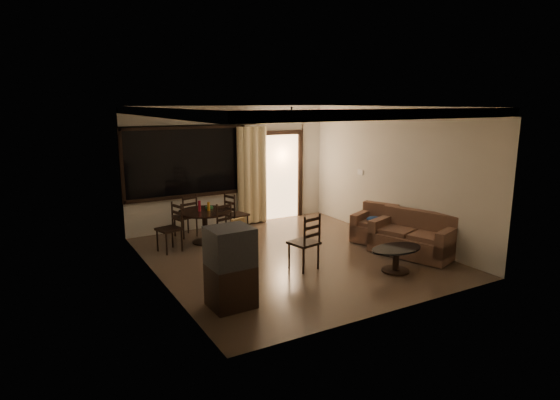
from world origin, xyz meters
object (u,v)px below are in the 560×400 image
dining_chair_south (231,237)px  dining_table (205,217)px  coffee_table (396,256)px  dining_chair_north (186,224)px  dining_chair_west (170,237)px  side_chair (304,253)px  armchair (375,227)px  dining_chair_east (236,222)px  sofa (414,238)px  tv_cabinet (231,267)px

dining_chair_south → dining_table: bearing=89.9°
dining_table → coffee_table: size_ratio=1.11×
dining_chair_south → dining_chair_north: (-0.42, 1.46, -0.02)m
dining_table → dining_chair_west: 0.88m
side_chair → armchair: bearing=-174.6°
dining_chair_east → dining_chair_south: 1.20m
dining_table → dining_chair_west: (-0.81, -0.22, -0.25)m
dining_table → dining_chair_east: size_ratio=1.14×
dining_table → dining_chair_north: size_ratio=1.14×
dining_chair_west → dining_chair_east: bearing=90.0°
sofa → armchair: sofa is taller
dining_chair_west → armchair: size_ratio=0.95×
dining_chair_east → dining_table: bearing=89.9°
dining_chair_south → armchair: size_ratio=0.95×
dining_chair_west → side_chair: side_chair is taller
dining_chair_west → coffee_table: 4.31m
dining_chair_east → coffee_table: size_ratio=0.97×
sofa → coffee_table: size_ratio=1.73×
dining_chair_west → tv_cabinet: size_ratio=0.81×
armchair → side_chair: (-2.20, -0.68, -0.02)m
dining_chair_east → armchair: dining_chair_east is taller
dining_table → dining_chair_north: 0.71m
dining_chair_north → armchair: bearing=130.5°
dining_chair_north → armchair: (3.34, -2.31, 0.03)m
tv_cabinet → dining_chair_south: bearing=64.4°
dining_chair_south → coffee_table: 3.16m
coffee_table → sofa: bearing=28.7°
dining_table → armchair: dining_table is taller
tv_cabinet → coffee_table: size_ratio=1.20×
dining_chair_north → dining_chair_west: bearing=39.5°
tv_cabinet → dining_table: bearing=73.9°
coffee_table → dining_chair_east: bearing=112.6°
sofa → side_chair: bearing=151.5°
dining_chair_south → sofa: dining_chair_south is taller
dining_chair_south → coffee_table: bearing=-64.8°
tv_cabinet → side_chair: tv_cabinet is taller
dining_table → coffee_table: dining_table is taller
dining_chair_east → dining_chair_south: bearing=135.7°
dining_table → tv_cabinet: size_ratio=0.93×
sofa → side_chair: side_chair is taller
dining_chair_east → sofa: size_ratio=0.56×
sofa → coffee_table: sofa is taller
dining_table → side_chair: side_chair is taller
side_chair → coffee_table: bearing=134.1°
tv_cabinet → sofa: bearing=3.8°
dining_chair_north → armchair: 4.07m
armchair → dining_table: bearing=127.8°
sofa → coffee_table: bearing=-170.5°
tv_cabinet → coffee_table: bearing=-4.2°
dining_chair_south → tv_cabinet: (-1.01, -2.30, 0.28)m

